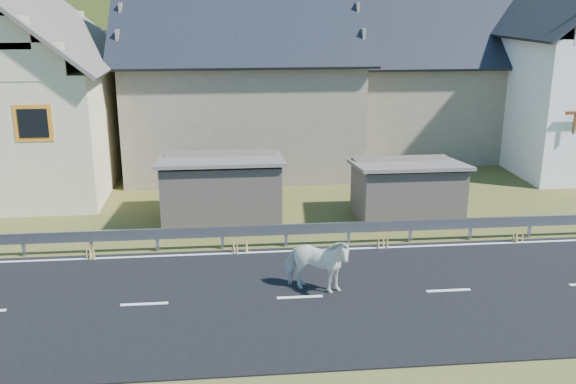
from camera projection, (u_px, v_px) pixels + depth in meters
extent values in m
plane|color=#3E4217|center=(300.00, 299.00, 16.74)|extent=(160.00, 160.00, 0.00)
cube|color=black|center=(300.00, 298.00, 16.73)|extent=(60.00, 7.00, 0.04)
cube|color=silver|center=(300.00, 297.00, 16.73)|extent=(60.00, 6.60, 0.01)
cube|color=#93969B|center=(286.00, 230.00, 20.08)|extent=(28.00, 0.08, 0.34)
cube|color=#93969B|center=(23.00, 245.00, 19.40)|extent=(0.10, 0.06, 0.70)
cube|color=#93969B|center=(91.00, 243.00, 19.59)|extent=(0.10, 0.06, 0.70)
cube|color=#93969B|center=(157.00, 241.00, 19.78)|extent=(0.10, 0.06, 0.70)
cube|color=#93969B|center=(222.00, 238.00, 19.97)|extent=(0.10, 0.06, 0.70)
cube|color=#93969B|center=(286.00, 236.00, 20.16)|extent=(0.10, 0.06, 0.70)
cube|color=#93969B|center=(349.00, 234.00, 20.36)|extent=(0.10, 0.06, 0.70)
cube|color=#93969B|center=(410.00, 232.00, 20.55)|extent=(0.10, 0.06, 0.70)
cube|color=#93969B|center=(470.00, 230.00, 20.74)|extent=(0.10, 0.06, 0.70)
cube|color=#93969B|center=(530.00, 228.00, 20.93)|extent=(0.10, 0.06, 0.70)
cube|color=brown|center=(222.00, 190.00, 22.43)|extent=(4.30, 3.30, 2.40)
cube|color=brown|center=(407.00, 191.00, 22.60)|extent=(3.80, 2.90, 2.20)
cube|color=#F7E9B2|center=(26.00, 125.00, 26.50)|extent=(7.00, 9.00, 5.00)
cube|color=orange|center=(33.00, 123.00, 22.10)|extent=(1.30, 0.12, 1.30)
cube|color=gray|center=(242.00, 110.00, 30.22)|extent=(10.00, 9.00, 5.00)
cube|color=gray|center=(434.00, 104.00, 33.13)|extent=(9.00, 8.00, 4.60)
ellipsoid|color=#2F3F16|center=(246.00, 94.00, 194.49)|extent=(440.00, 280.00, 260.00)
imported|color=white|center=(316.00, 264.00, 16.85)|extent=(1.50, 2.03, 1.56)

